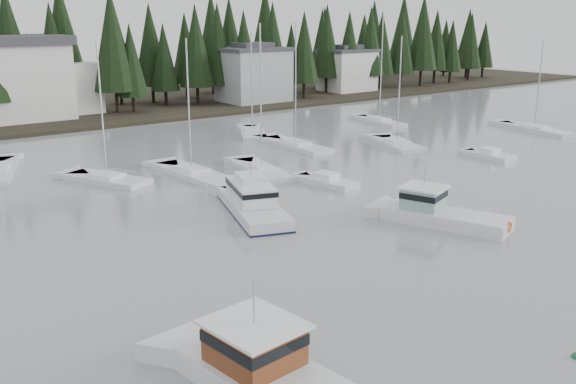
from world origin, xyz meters
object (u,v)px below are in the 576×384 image
Objects in this scene: cabin_cruiser_center at (252,204)px; sailboat_4 at (295,147)px; runabout_2 at (489,157)px; sailboat_8 at (397,146)px; sailboat_12 at (192,175)px; sailboat_9 at (262,172)px; lobster_boat_teal at (440,215)px; runabout_1 at (326,183)px; house_east_a at (253,74)px; sailboat_7 at (107,181)px; sailboat_5 at (252,134)px; house_east_b at (347,69)px; sailboat_0 at (379,122)px; sailboat_11 at (534,131)px.

sailboat_4 is at bearing -26.11° from cabin_cruiser_center.
sailboat_8 is at bearing 16.64° from runabout_2.
sailboat_12 is at bearing 106.90° from sailboat_8.
sailboat_9 is (-9.58, -7.31, 0.01)m from sailboat_4.
lobster_boat_teal is 1.51× the size of runabout_1.
sailboat_7 is at bearing -138.63° from house_east_a.
runabout_1 is (9.65, 3.02, -0.52)m from cabin_cruiser_center.
runabout_1 is (-16.86, -7.81, 0.07)m from sailboat_8.
sailboat_5 is at bearing -0.70° from sailboat_4.
runabout_1 is (-7.59, -14.12, 0.06)m from sailboat_4.
house_east_b is 76.25m from lobster_boat_teal.
sailboat_8 is at bearing -99.98° from house_east_a.
sailboat_7 is (-38.20, -33.64, -4.83)m from house_east_a.
sailboat_0 is 19.78m from sailboat_4.
sailboat_0 is 18.63m from sailboat_5.
sailboat_7 is at bearing 97.54° from sailboat_4.
sailboat_7 is at bearing 78.59° from sailboat_9.
house_east_b is at bearing 5.19° from house_east_a.
lobster_boat_teal is at bearing 167.20° from runabout_1.
runabout_2 is at bearing -141.18° from sailboat_8.
house_east_a reaches higher than runabout_2.
lobster_boat_teal is 0.66× the size of sailboat_9.
lobster_boat_teal is at bearing 161.19° from sailboat_8.
sailboat_12 is (-15.74, -13.48, -0.00)m from sailboat_5.
sailboat_7 reaches higher than house_east_a.
sailboat_7 is at bearing 145.59° from sailboat_5.
sailboat_9 is (7.66, 9.83, -0.58)m from cabin_cruiser_center.
lobster_boat_teal reaches higher than runabout_2.
sailboat_9 is at bearing 96.07° from sailboat_11.
sailboat_7 is at bearing 68.67° from sailboat_12.
sailboat_12 reaches higher than house_east_b.
sailboat_7 is at bearing 91.30° from sailboat_11.
runabout_1 is at bearing 136.22° from sailboat_8.
sailboat_12 is (-34.11, -10.40, -0.03)m from sailboat_0.
sailboat_4 is 2.63× the size of runabout_2.
sailboat_0 is 1.06× the size of sailboat_4.
sailboat_11 is at bearing -62.29° from cabin_cruiser_center.
sailboat_12 is at bearing 28.23° from runabout_1.
house_east_b is at bearing -24.87° from sailboat_0.
sailboat_9 is 6.39m from sailboat_12.
sailboat_5 reaches higher than runabout_2.
house_east_a is at bearing -41.92° from lobster_boat_teal.
house_east_a is 46.77m from sailboat_9.
lobster_boat_teal is 0.80× the size of sailboat_11.
sailboat_8 is 0.89× the size of sailboat_9.
house_east_a is at bearing 16.32° from sailboat_0.
lobster_boat_teal is 0.66× the size of sailboat_4.
house_east_b is 50.85m from sailboat_4.
house_east_a is 0.86× the size of sailboat_8.
runabout_2 is (20.55, 10.93, -0.44)m from lobster_boat_teal.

